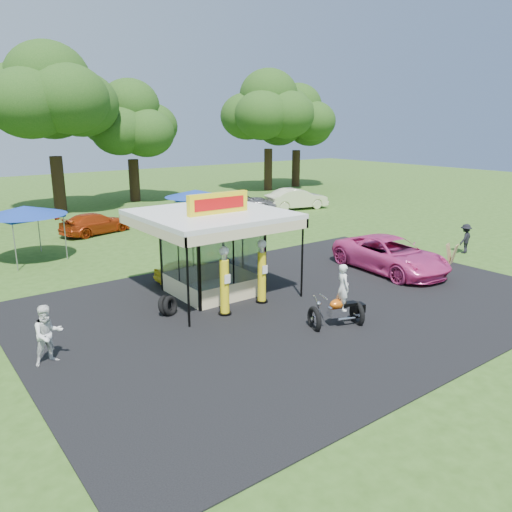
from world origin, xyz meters
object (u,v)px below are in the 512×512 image
Objects in this scene: motorcycle at (340,302)px; bg_car_d at (241,203)px; bg_car_c at (195,212)px; a_frame_sign at (452,254)px; gas_pump_right at (262,273)px; spectator_east_a at (465,239)px; tent_east at (195,194)px; pink_sedan at (391,255)px; kiosk_car at (186,270)px; gas_pump_left at (224,283)px; bg_car_b at (95,223)px; tent_west at (25,211)px; bg_car_e at (297,199)px; spectator_west at (48,335)px; gas_station_kiosk at (212,251)px.

motorcycle is 22.63m from bg_car_d.
bg_car_c is at bearing 92.85° from motorcycle.
a_frame_sign is (10.08, 2.16, -0.38)m from motorcycle.
spectator_east_a is (13.36, -0.43, -0.42)m from gas_pump_right.
bg_car_d is 7.55m from tent_east.
tent_east reaches higher than pink_sedan.
gas_pump_right is 13.37m from spectator_east_a.
motorcycle reaches higher than kiosk_car.
bg_car_d is at bearing 81.93° from motorcycle.
spectator_east_a is at bearing -56.83° from tent_east.
gas_pump_left is at bearing 156.85° from a_frame_sign.
pink_sedan reaches higher than bg_car_c.
bg_car_b is 1.14× the size of tent_west.
motorcycle is at bearing 154.26° from bg_car_e.
tent_east is (-2.75, 13.14, 1.63)m from pink_sedan.
kiosk_car is 1.79× the size of spectator_east_a.
spectator_west reaches higher than spectator_east_a.
gas_pump_left reaches higher than gas_pump_right.
bg_car_b is (-8.14, 16.40, -0.15)m from pink_sedan.
gas_pump_right is 2.52× the size of a_frame_sign.
kiosk_car is at bearing 101.82° from gas_pump_right.
spectator_west is at bearing 158.62° from a_frame_sign.
bg_car_c is 12.31m from tent_west.
tent_west is (-16.43, 13.22, 2.02)m from a_frame_sign.
motorcycle is at bearing -77.96° from gas_pump_right.
gas_pump_left is at bearing -10.55° from spectator_east_a.
tent_east is (-10.92, -2.71, 1.60)m from bg_car_e.
spectator_west is 28.39m from bg_car_e.
spectator_east_a is 16.19m from bg_car_e.
spectator_east_a is (21.31, -0.14, -0.10)m from spectator_west.
a_frame_sign is 0.25× the size of tent_west.
tent_west is (-4.72, 7.66, 2.05)m from kiosk_car.
a_frame_sign is 17.54m from bg_car_e.
pink_sedan reaches higher than spectator_east_a.
spectator_west reaches higher than bg_car_c.
bg_car_b is at bearing 105.13° from a_frame_sign.
tent_west reaches higher than kiosk_car.
motorcycle reaches higher than spectator_west.
gas_pump_right is at bearing -64.82° from tent_west.
gas_station_kiosk is 10.96m from tent_west.
gas_station_kiosk is at bearing 169.94° from pink_sedan.
tent_east reaches higher than bg_car_c.
spectator_east_a is at bearing -175.63° from bg_car_e.
gas_pump_left is at bearing 168.19° from kiosk_car.
gas_station_kiosk reaches higher than spectator_west.
pink_sedan reaches higher than bg_car_b.
motorcycle is at bearing 168.18° from bg_car_b.
bg_car_b is 11.65m from bg_car_d.
gas_station_kiosk is 1.40× the size of tent_east.
spectator_west is at bearing -10.11° from spectator_east_a.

